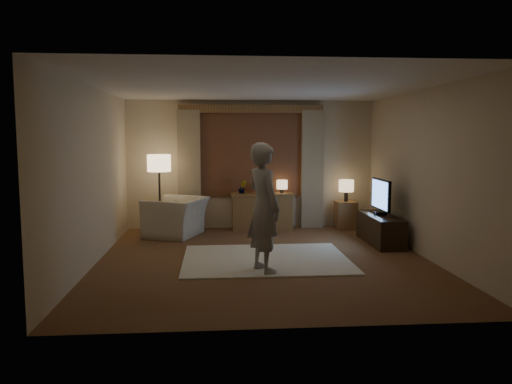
{
  "coord_description": "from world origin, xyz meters",
  "views": [
    {
      "loc": [
        -0.72,
        -7.41,
        1.86
      ],
      "look_at": [
        -0.07,
        0.6,
        0.97
      ],
      "focal_mm": 35.0,
      "sensor_mm": 36.0,
      "label": 1
    }
  ],
  "objects": [
    {
      "name": "plant",
      "position": [
        -0.19,
        2.5,
        0.85
      ],
      "size": [
        0.17,
        0.13,
        0.3
      ],
      "primitive_type": "imported",
      "color": "#999999",
      "rests_on": "sideboard"
    },
    {
      "name": "tv_stand",
      "position": [
        2.15,
        1.01,
        0.25
      ],
      "size": [
        0.45,
        1.4,
        0.5
      ],
      "primitive_type": "cube",
      "color": "black",
      "rests_on": "floor"
    },
    {
      "name": "picture_frame",
      "position": [
        0.21,
        2.5,
        0.8
      ],
      "size": [
        0.16,
        0.02,
        0.2
      ],
      "primitive_type": "cube",
      "color": "brown",
      "rests_on": "sideboard"
    },
    {
      "name": "table_lamp_sideboard",
      "position": [
        0.61,
        2.5,
        0.9
      ],
      "size": [
        0.22,
        0.22,
        0.3
      ],
      "color": "black",
      "rests_on": "sideboard"
    },
    {
      "name": "room",
      "position": [
        0.0,
        0.5,
        1.33
      ],
      "size": [
        5.04,
        5.54,
        2.64
      ],
      "color": "brown",
      "rests_on": "ground"
    },
    {
      "name": "person",
      "position": [
        -0.07,
        -0.69,
        0.9
      ],
      "size": [
        0.65,
        0.76,
        1.77
      ],
      "primitive_type": "imported",
      "rotation": [
        0.0,
        0.0,
        1.99
      ],
      "color": "gray",
      "rests_on": "rug"
    },
    {
      "name": "sideboard",
      "position": [
        0.21,
        2.5,
        0.35
      ],
      "size": [
        1.2,
        0.4,
        0.7
      ],
      "primitive_type": "cube",
      "color": "brown",
      "rests_on": "floor"
    },
    {
      "name": "floor_lamp",
      "position": [
        -1.8,
        2.23,
        1.28
      ],
      "size": [
        0.45,
        0.45,
        1.53
      ],
      "color": "black",
      "rests_on": "floor"
    },
    {
      "name": "table_lamp_side",
      "position": [
        1.91,
        2.45,
        0.87
      ],
      "size": [
        0.3,
        0.3,
        0.44
      ],
      "color": "black",
      "rests_on": "side_table"
    },
    {
      "name": "armchair",
      "position": [
        -1.47,
        1.98,
        0.36
      ],
      "size": [
        1.29,
        1.37,
        0.72
      ],
      "primitive_type": "imported",
      "rotation": [
        0.0,
        0.0,
        -1.92
      ],
      "color": "beige",
      "rests_on": "floor"
    },
    {
      "name": "side_table",
      "position": [
        1.91,
        2.45,
        0.28
      ],
      "size": [
        0.4,
        0.4,
        0.56
      ],
      "primitive_type": "cube",
      "color": "brown",
      "rests_on": "floor"
    },
    {
      "name": "rug",
      "position": [
        0.03,
        0.0,
        0.01
      ],
      "size": [
        2.5,
        2.0,
        0.02
      ],
      "primitive_type": "cube",
      "color": "beige",
      "rests_on": "floor"
    },
    {
      "name": "tv",
      "position": [
        2.15,
        1.01,
        0.85
      ],
      "size": [
        0.21,
        0.88,
        0.63
      ],
      "color": "black",
      "rests_on": "tv_stand"
    }
  ]
}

